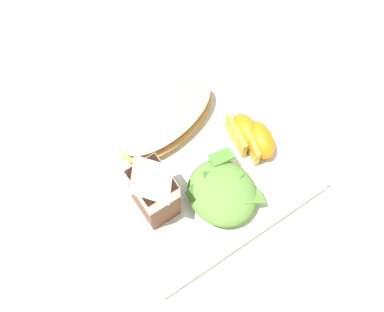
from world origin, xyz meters
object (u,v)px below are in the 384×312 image
at_px(white_plate, 192,161).
at_px(paper_napkin, 365,190).
at_px(green_salad_pile, 219,194).
at_px(milk_carton, 153,189).
at_px(orange_wedge_front, 259,140).
at_px(cheesy_pizza_bread, 169,119).
at_px(orange_wedge_middle, 245,132).

height_order(white_plate, paper_napkin, white_plate).
bearing_deg(green_salad_pile, white_plate, -3.46).
bearing_deg(milk_carton, orange_wedge_front, -91.81).
bearing_deg(green_salad_pile, milk_carton, 61.82).
bearing_deg(white_plate, paper_napkin, -133.89).
bearing_deg(cheesy_pizza_bread, orange_wedge_middle, -135.91).
relative_size(green_salad_pile, orange_wedge_middle, 1.56).
relative_size(milk_carton, orange_wedge_middle, 1.69).
distance_m(cheesy_pizza_bread, milk_carton, 0.13).
height_order(orange_wedge_middle, paper_napkin, orange_wedge_middle).
bearing_deg(orange_wedge_middle, paper_napkin, -147.97).
relative_size(cheesy_pizza_bread, green_salad_pile, 1.79).
distance_m(milk_carton, orange_wedge_front, 0.17).
relative_size(orange_wedge_front, paper_napkin, 0.61).
height_order(milk_carton, paper_napkin, milk_carton).
distance_m(white_plate, orange_wedge_middle, 0.09).
bearing_deg(green_salad_pile, cheesy_pizza_bread, -3.54).
xyz_separation_m(white_plate, orange_wedge_front, (-0.04, -0.09, 0.03)).
height_order(cheesy_pizza_bread, orange_wedge_front, orange_wedge_front).
xyz_separation_m(cheesy_pizza_bread, green_salad_pile, (-0.14, 0.01, 0.00)).
xyz_separation_m(green_salad_pile, paper_napkin, (-0.10, -0.18, -0.03)).
distance_m(milk_carton, orange_wedge_middle, 0.17).
bearing_deg(paper_napkin, cheesy_pizza_bread, 36.49).
bearing_deg(orange_wedge_middle, green_salad_pile, 123.80).
xyz_separation_m(cheesy_pizza_bread, milk_carton, (-0.10, 0.08, 0.04)).
bearing_deg(paper_napkin, milk_carton, 61.29).
height_order(cheesy_pizza_bread, orange_wedge_middle, orange_wedge_middle).
bearing_deg(milk_carton, green_salad_pile, -118.18).
bearing_deg(milk_carton, orange_wedge_middle, -84.12).
bearing_deg(paper_napkin, orange_wedge_middle, 32.03).
bearing_deg(cheesy_pizza_bread, paper_napkin, -143.51).
xyz_separation_m(white_plate, milk_carton, (-0.03, 0.08, 0.07)).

